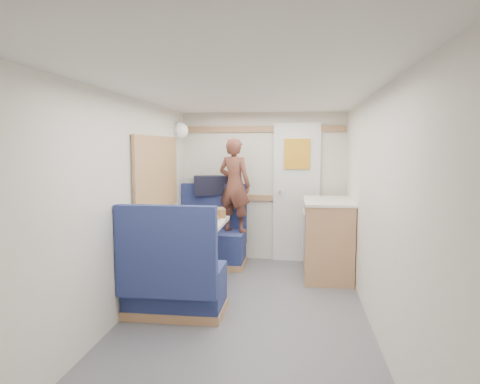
# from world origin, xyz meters

# --- Properties ---
(floor) EXTENTS (4.50, 4.50, 0.00)m
(floor) POSITION_xyz_m (0.00, 0.00, 0.00)
(floor) COLOR #515156
(floor) RESTS_ON ground
(ceiling) EXTENTS (4.50, 4.50, 0.00)m
(ceiling) POSITION_xyz_m (0.00, 0.00, 2.00)
(ceiling) COLOR silver
(ceiling) RESTS_ON wall_back
(wall_back) EXTENTS (2.20, 0.02, 2.00)m
(wall_back) POSITION_xyz_m (0.00, 2.25, 1.00)
(wall_back) COLOR silver
(wall_back) RESTS_ON floor
(wall_left) EXTENTS (0.02, 4.50, 2.00)m
(wall_left) POSITION_xyz_m (-1.10, 0.00, 1.00)
(wall_left) COLOR silver
(wall_left) RESTS_ON floor
(wall_right) EXTENTS (0.02, 4.50, 2.00)m
(wall_right) POSITION_xyz_m (1.10, 0.00, 1.00)
(wall_right) COLOR silver
(wall_right) RESTS_ON floor
(oak_trim_low) EXTENTS (2.15, 0.02, 0.08)m
(oak_trim_low) POSITION_xyz_m (0.00, 2.23, 0.85)
(oak_trim_low) COLOR #A07748
(oak_trim_low) RESTS_ON wall_back
(oak_trim_high) EXTENTS (2.15, 0.02, 0.08)m
(oak_trim_high) POSITION_xyz_m (0.00, 2.23, 1.78)
(oak_trim_high) COLOR #A07748
(oak_trim_high) RESTS_ON wall_back
(side_window) EXTENTS (0.04, 1.30, 0.72)m
(side_window) POSITION_xyz_m (-1.08, 1.00, 1.25)
(side_window) COLOR #AABA9E
(side_window) RESTS_ON wall_left
(rear_door) EXTENTS (0.62, 0.12, 1.86)m
(rear_door) POSITION_xyz_m (0.45, 2.22, 0.97)
(rear_door) COLOR white
(rear_door) RESTS_ON wall_back
(dinette_table) EXTENTS (0.62, 0.92, 0.72)m
(dinette_table) POSITION_xyz_m (-0.65, 1.00, 0.57)
(dinette_table) COLOR white
(dinette_table) RESTS_ON floor
(bench_far) EXTENTS (0.90, 0.59, 1.05)m
(bench_far) POSITION_xyz_m (-0.65, 1.86, 0.30)
(bench_far) COLOR #18214F
(bench_far) RESTS_ON floor
(bench_near) EXTENTS (0.90, 0.59, 1.05)m
(bench_near) POSITION_xyz_m (-0.65, 0.14, 0.30)
(bench_near) COLOR #18214F
(bench_near) RESTS_ON floor
(ledge) EXTENTS (0.90, 0.14, 0.04)m
(ledge) POSITION_xyz_m (-0.65, 2.12, 0.88)
(ledge) COLOR #A07748
(ledge) RESTS_ON bench_far
(dome_light) EXTENTS (0.20, 0.20, 0.20)m
(dome_light) POSITION_xyz_m (-1.04, 1.85, 1.75)
(dome_light) COLOR white
(dome_light) RESTS_ON wall_left
(galley_counter) EXTENTS (0.57, 0.92, 0.92)m
(galley_counter) POSITION_xyz_m (0.82, 1.55, 0.47)
(galley_counter) COLOR #A07748
(galley_counter) RESTS_ON floor
(person) EXTENTS (0.51, 0.43, 1.21)m
(person) POSITION_xyz_m (-0.34, 1.88, 1.05)
(person) COLOR brown
(person) RESTS_ON bench_far
(duffel_bag) EXTENTS (0.57, 0.37, 0.25)m
(duffel_bag) POSITION_xyz_m (-0.66, 2.12, 1.03)
(duffel_bag) COLOR black
(duffel_bag) RESTS_ON ledge
(tray) EXTENTS (0.30, 0.38, 0.02)m
(tray) POSITION_xyz_m (-0.54, 0.84, 0.73)
(tray) COLOR silver
(tray) RESTS_ON dinette_table
(orange_fruit) EXTENTS (0.08, 0.08, 0.08)m
(orange_fruit) POSITION_xyz_m (-0.43, 0.97, 0.78)
(orange_fruit) COLOR #F55E0A
(orange_fruit) RESTS_ON tray
(cheese_block) EXTENTS (0.11, 0.09, 0.04)m
(cheese_block) POSITION_xyz_m (-0.66, 0.91, 0.76)
(cheese_block) COLOR #DED580
(cheese_block) RESTS_ON tray
(wine_glass) EXTENTS (0.08, 0.08, 0.17)m
(wine_glass) POSITION_xyz_m (-0.65, 0.83, 0.84)
(wine_glass) COLOR white
(wine_glass) RESTS_ON dinette_table
(tumbler_left) EXTENTS (0.07, 0.07, 0.11)m
(tumbler_left) POSITION_xyz_m (-0.82, 0.73, 0.78)
(tumbler_left) COLOR white
(tumbler_left) RESTS_ON dinette_table
(tumbler_right) EXTENTS (0.07, 0.07, 0.12)m
(tumbler_right) POSITION_xyz_m (-0.68, 1.19, 0.78)
(tumbler_right) COLOR white
(tumbler_right) RESTS_ON dinette_table
(beer_glass) EXTENTS (0.07, 0.07, 0.11)m
(beer_glass) POSITION_xyz_m (-0.45, 1.19, 0.77)
(beer_glass) COLOR brown
(beer_glass) RESTS_ON dinette_table
(pepper_grinder) EXTENTS (0.04, 0.04, 0.09)m
(pepper_grinder) POSITION_xyz_m (-0.68, 1.09, 0.77)
(pepper_grinder) COLOR black
(pepper_grinder) RESTS_ON dinette_table
(bread_loaf) EXTENTS (0.20, 0.27, 0.10)m
(bread_loaf) POSITION_xyz_m (-0.46, 1.38, 0.77)
(bread_loaf) COLOR brown
(bread_loaf) RESTS_ON dinette_table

